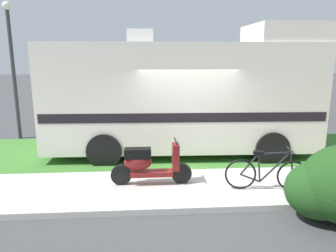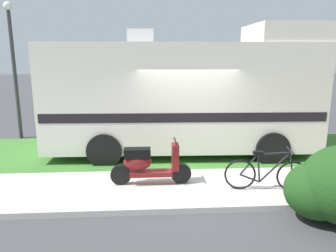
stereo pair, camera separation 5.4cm
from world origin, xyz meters
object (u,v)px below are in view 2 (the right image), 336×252
motorhome_rv (185,95)px  bicycle (266,173)px  scooter (148,164)px  street_lamp_post (13,59)px  pickup_truck_near (247,98)px

motorhome_rv → bicycle: (1.34, -2.99, -1.25)m
scooter → street_lamp_post: (-4.40, 4.61, 2.14)m
motorhome_rv → street_lamp_post: 5.95m
motorhome_rv → scooter: 2.96m
pickup_truck_near → street_lamp_post: street_lamp_post is taller
scooter → bicycle: bearing=-11.5°
motorhome_rv → bicycle: size_ratio=4.47×
motorhome_rv → scooter: size_ratio=4.32×
scooter → street_lamp_post: street_lamp_post is taller
bicycle → pickup_truck_near: (1.99, 7.79, 0.49)m
scooter → pickup_truck_near: bearing=58.9°
pickup_truck_near → bicycle: bearing=-104.4°
scooter → bicycle: 2.46m
bicycle → pickup_truck_near: size_ratio=0.31×
scooter → bicycle: size_ratio=1.04×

